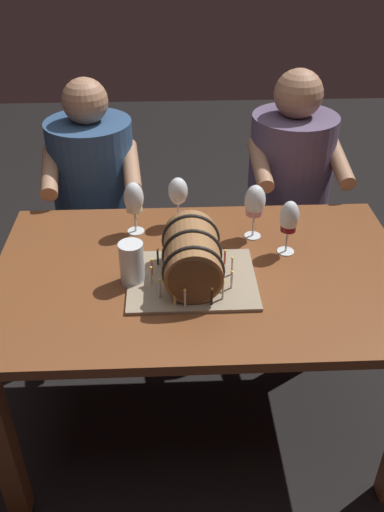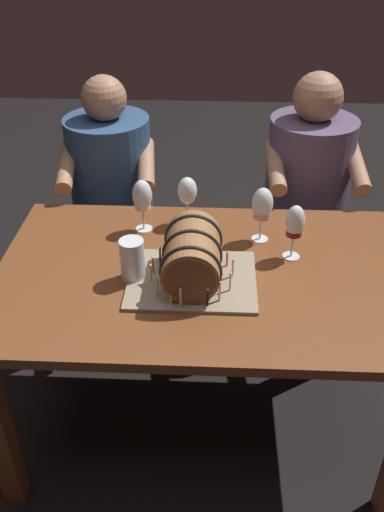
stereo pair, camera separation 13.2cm
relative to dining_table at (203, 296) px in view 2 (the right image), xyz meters
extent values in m
plane|color=black|center=(0.00, 0.00, -0.63)|extent=(8.00, 8.00, 0.00)
cube|color=brown|center=(0.00, 0.00, 0.09)|extent=(1.41, 0.89, 0.03)
cube|color=brown|center=(-0.65, 0.38, -0.28)|extent=(0.07, 0.07, 0.70)
cube|color=brown|center=(0.65, 0.38, -0.28)|extent=(0.07, 0.07, 0.70)
cube|color=gray|center=(-0.04, -0.06, 0.11)|extent=(0.42, 0.33, 0.01)
cylinder|color=olive|center=(-0.04, -0.06, 0.21)|extent=(0.18, 0.28, 0.18)
cylinder|color=brown|center=(-0.04, -0.20, 0.21)|extent=(0.16, 0.00, 0.16)
cylinder|color=brown|center=(-0.04, 0.08, 0.21)|extent=(0.16, 0.00, 0.16)
torus|color=black|center=(-0.04, -0.15, 0.21)|extent=(0.20, 0.01, 0.20)
torus|color=black|center=(-0.04, -0.06, 0.21)|extent=(0.20, 0.01, 0.20)
torus|color=black|center=(-0.04, 0.04, 0.21)|extent=(0.20, 0.01, 0.20)
cylinder|color=silver|center=(0.10, -0.04, 0.14)|extent=(0.01, 0.01, 0.06)
sphere|color=#F9C64C|center=(0.10, -0.04, 0.18)|extent=(0.01, 0.01, 0.01)
cylinder|color=#D64C47|center=(0.08, 0.02, 0.14)|extent=(0.01, 0.01, 0.05)
sphere|color=#F9C64C|center=(0.08, 0.02, 0.17)|extent=(0.01, 0.01, 0.01)
cylinder|color=black|center=(0.05, 0.06, 0.14)|extent=(0.01, 0.01, 0.06)
sphere|color=#F9C64C|center=(0.05, 0.06, 0.18)|extent=(0.01, 0.01, 0.01)
cylinder|color=black|center=(0.01, 0.08, 0.14)|extent=(0.01, 0.01, 0.05)
sphere|color=#F9C64C|center=(0.01, 0.08, 0.17)|extent=(0.01, 0.01, 0.01)
cylinder|color=#EAD666|center=(-0.06, 0.09, 0.14)|extent=(0.01, 0.01, 0.05)
sphere|color=#F9C64C|center=(-0.06, 0.09, 0.18)|extent=(0.01, 0.01, 0.01)
cylinder|color=silver|center=(-0.09, 0.08, 0.14)|extent=(0.01, 0.01, 0.05)
sphere|color=#F9C64C|center=(-0.09, 0.08, 0.17)|extent=(0.01, 0.01, 0.01)
cylinder|color=black|center=(-0.15, 0.03, 0.14)|extent=(0.01, 0.01, 0.06)
sphere|color=#F9C64C|center=(-0.15, 0.03, 0.18)|extent=(0.01, 0.01, 0.01)
cylinder|color=#D64C47|center=(-0.17, -0.03, 0.14)|extent=(0.01, 0.01, 0.05)
sphere|color=#F9C64C|center=(-0.17, -0.03, 0.17)|extent=(0.01, 0.01, 0.01)
cylinder|color=silver|center=(-0.17, -0.08, 0.14)|extent=(0.01, 0.01, 0.06)
sphere|color=#F9C64C|center=(-0.17, -0.08, 0.18)|extent=(0.01, 0.01, 0.01)
cylinder|color=silver|center=(-0.14, -0.15, 0.15)|extent=(0.01, 0.01, 0.06)
sphere|color=#F9C64C|center=(-0.14, -0.15, 0.18)|extent=(0.01, 0.01, 0.01)
cylinder|color=#EAD666|center=(-0.10, -0.19, 0.15)|extent=(0.01, 0.01, 0.06)
sphere|color=#F9C64C|center=(-0.10, -0.19, 0.18)|extent=(0.01, 0.01, 0.01)
cylinder|color=silver|center=(-0.06, -0.21, 0.15)|extent=(0.01, 0.01, 0.06)
sphere|color=#F9C64C|center=(-0.06, -0.21, 0.18)|extent=(0.01, 0.01, 0.01)
cylinder|color=black|center=(0.02, -0.20, 0.14)|extent=(0.01, 0.01, 0.06)
sphere|color=#F9C64C|center=(0.02, -0.20, 0.18)|extent=(0.01, 0.01, 0.01)
cylinder|color=silver|center=(0.05, -0.17, 0.15)|extent=(0.01, 0.01, 0.06)
sphere|color=#F9C64C|center=(0.05, -0.17, 0.18)|extent=(0.01, 0.01, 0.01)
cylinder|color=silver|center=(0.09, -0.12, 0.14)|extent=(0.01, 0.01, 0.06)
sphere|color=#F9C64C|center=(0.09, -0.12, 0.18)|extent=(0.01, 0.01, 0.01)
cylinder|color=white|center=(-0.07, 0.32, 0.11)|extent=(0.07, 0.07, 0.00)
cylinder|color=white|center=(-0.07, 0.32, 0.15)|extent=(0.01, 0.01, 0.08)
ellipsoid|color=white|center=(-0.07, 0.32, 0.24)|extent=(0.07, 0.07, 0.11)
cylinder|color=white|center=(0.30, 0.10, 0.11)|extent=(0.06, 0.06, 0.00)
cylinder|color=white|center=(0.30, 0.10, 0.15)|extent=(0.01, 0.01, 0.08)
ellipsoid|color=white|center=(0.30, 0.10, 0.25)|extent=(0.07, 0.07, 0.12)
cylinder|color=maroon|center=(0.30, 0.10, 0.21)|extent=(0.05, 0.05, 0.04)
cylinder|color=white|center=(0.20, 0.21, 0.11)|extent=(0.06, 0.06, 0.00)
cylinder|color=white|center=(0.20, 0.21, 0.15)|extent=(0.01, 0.01, 0.09)
ellipsoid|color=white|center=(0.20, 0.21, 0.25)|extent=(0.08, 0.08, 0.12)
cylinder|color=pink|center=(0.20, 0.21, 0.22)|extent=(0.06, 0.06, 0.03)
cylinder|color=white|center=(-0.23, 0.26, 0.11)|extent=(0.06, 0.06, 0.00)
cylinder|color=white|center=(-0.23, 0.26, 0.15)|extent=(0.01, 0.01, 0.08)
ellipsoid|color=white|center=(-0.23, 0.26, 0.25)|extent=(0.07, 0.07, 0.12)
cylinder|color=beige|center=(-0.23, 0.26, 0.22)|extent=(0.06, 0.06, 0.05)
cylinder|color=white|center=(-0.23, -0.05, 0.18)|extent=(0.08, 0.08, 0.15)
cylinder|color=#C6842D|center=(-0.23, -0.05, 0.15)|extent=(0.07, 0.07, 0.10)
cylinder|color=white|center=(-0.23, -0.05, 0.21)|extent=(0.07, 0.07, 0.01)
cube|color=#1B2D46|center=(-0.45, 0.75, -0.40)|extent=(0.34, 0.32, 0.45)
cylinder|color=#2D4C75|center=(-0.45, 0.75, 0.09)|extent=(0.41, 0.41, 0.53)
sphere|color=#A87A5B|center=(-0.45, 0.75, 0.44)|extent=(0.19, 0.19, 0.19)
cylinder|color=#A87A5B|center=(-0.26, 0.64, 0.20)|extent=(0.10, 0.31, 0.14)
cylinder|color=#A87A5B|center=(-0.60, 0.60, 0.20)|extent=(0.10, 0.31, 0.14)
cube|color=#372D40|center=(0.45, 0.75, -0.40)|extent=(0.34, 0.32, 0.45)
cylinder|color=#5B4C6B|center=(0.45, 0.75, 0.10)|extent=(0.39, 0.39, 0.55)
sphere|color=#A87A5B|center=(0.45, 0.75, 0.46)|extent=(0.21, 0.21, 0.21)
cylinder|color=#A87A5B|center=(0.62, 0.62, 0.21)|extent=(0.08, 0.31, 0.14)
cylinder|color=#A87A5B|center=(0.28, 0.61, 0.21)|extent=(0.08, 0.31, 0.14)
camera|label=1|loc=(-0.10, -1.51, 1.18)|focal=38.55mm
camera|label=2|loc=(0.03, -1.51, 1.18)|focal=38.55mm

